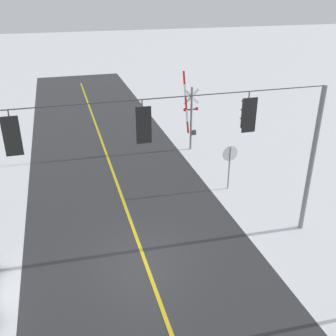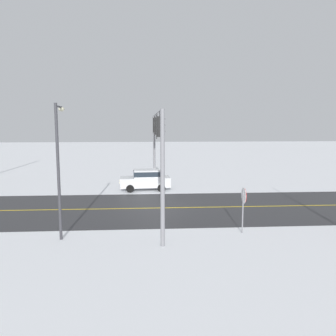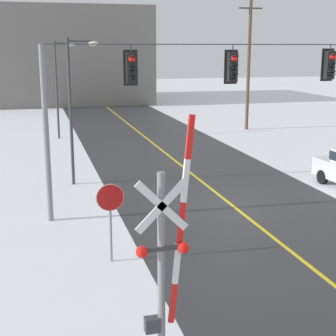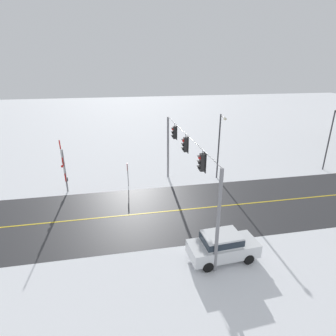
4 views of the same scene
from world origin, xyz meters
name	(u,v)px [view 3 (image 3 of 4)]	position (x,y,z in m)	size (l,w,h in m)	color
ground_plane	(232,205)	(0.00, 0.00, 0.00)	(160.00, 160.00, 0.00)	white
road_asphalt	(188,171)	(0.00, 6.00, 0.00)	(9.00, 80.00, 0.01)	#303033
lane_centre_line	(188,170)	(0.00, 6.00, 0.01)	(0.14, 72.00, 0.01)	gold
signal_span	(234,96)	(-0.03, -0.01, 4.29)	(14.20, 0.47, 6.22)	gray
stop_sign	(110,205)	(-5.42, -4.18, 1.71)	(0.80, 0.09, 2.35)	gray
railroad_crossing	(164,262)	(-5.25, -9.71, 2.32)	(1.09, 0.31, 4.99)	gray
streetlamp_near	(75,98)	(-5.59, 4.85, 3.92)	(1.39, 0.28, 6.50)	#38383D
streetlamp_far	(59,81)	(-5.59, 17.22, 3.92)	(1.39, 0.28, 6.50)	#38383D
utility_pole	(249,64)	(8.21, 17.62, 4.85)	(1.80, 0.24, 9.43)	brown
building_distant	(57,55)	(-4.41, 43.35, 5.17)	(19.72, 15.91, 10.34)	slate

